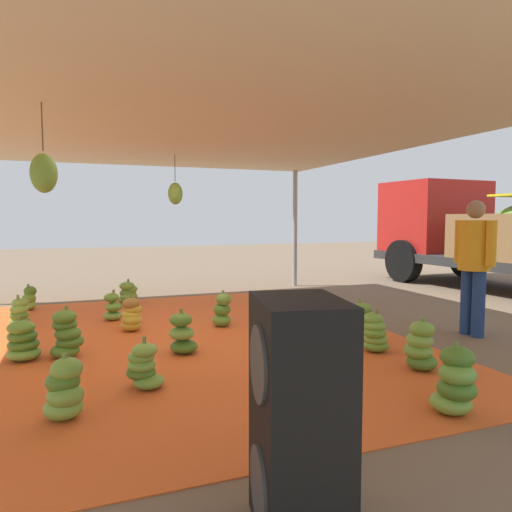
% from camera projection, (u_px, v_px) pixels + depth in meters
% --- Properties ---
extents(ground_plane, '(40.00, 40.00, 0.00)m').
position_uv_depth(ground_plane, '(387.00, 322.00, 6.90)').
color(ground_plane, brown).
extents(tarp_orange, '(6.40, 5.29, 0.01)m').
position_uv_depth(tarp_orange, '(185.00, 340.00, 5.85)').
color(tarp_orange, '#E05B23').
rests_on(tarp_orange, ground).
extents(tent_canopy, '(8.00, 7.00, 2.62)m').
position_uv_depth(tent_canopy, '(174.00, 132.00, 5.62)').
color(tent_canopy, '#9EA0A5').
rests_on(tent_canopy, ground).
extents(banana_bunch_0, '(0.40, 0.40, 0.53)m').
position_uv_depth(banana_bunch_0, '(420.00, 347.00, 4.65)').
color(banana_bunch_0, '#477523').
rests_on(banana_bunch_0, tarp_orange).
extents(banana_bunch_1, '(0.38, 0.40, 0.50)m').
position_uv_depth(banana_bunch_1, '(182.00, 335.00, 5.24)').
color(banana_bunch_1, '#477523').
rests_on(banana_bunch_1, tarp_orange).
extents(banana_bunch_2, '(0.32, 0.31, 0.43)m').
position_uv_depth(banana_bunch_2, '(29.00, 299.00, 7.70)').
color(banana_bunch_2, '#75A83D').
rests_on(banana_bunch_2, tarp_orange).
extents(banana_bunch_3, '(0.37, 0.37, 0.46)m').
position_uv_depth(banana_bunch_3, '(144.00, 367.00, 4.17)').
color(banana_bunch_3, '#6B9E38').
rests_on(banana_bunch_3, tarp_orange).
extents(banana_bunch_4, '(0.44, 0.44, 0.47)m').
position_uv_depth(banana_bunch_4, '(23.00, 342.00, 4.99)').
color(banana_bunch_4, '#6B9E38').
rests_on(banana_bunch_4, tarp_orange).
extents(banana_bunch_5, '(0.39, 0.39, 0.50)m').
position_uv_depth(banana_bunch_5, '(64.00, 390.00, 3.52)').
color(banana_bunch_5, '#75A83D').
rests_on(banana_bunch_5, tarp_orange).
extents(banana_bunch_6, '(0.34, 0.34, 0.50)m').
position_uv_depth(banana_bunch_6, '(222.00, 311.00, 6.54)').
color(banana_bunch_6, '#60932D').
rests_on(banana_bunch_6, tarp_orange).
extents(banana_bunch_7, '(0.45, 0.47, 0.56)m').
position_uv_depth(banana_bunch_7, '(67.00, 335.00, 5.10)').
color(banana_bunch_7, '#518428').
rests_on(banana_bunch_7, tarp_orange).
extents(banana_bunch_8, '(0.39, 0.39, 0.53)m').
position_uv_depth(banana_bunch_8, '(360.00, 324.00, 5.73)').
color(banana_bunch_8, '#6B9E38').
rests_on(banana_bunch_8, tarp_orange).
extents(banana_bunch_9, '(0.34, 0.35, 0.49)m').
position_uv_depth(banana_bunch_9, '(132.00, 315.00, 6.27)').
color(banana_bunch_9, gold).
rests_on(banana_bunch_9, tarp_orange).
extents(banana_bunch_10, '(0.46, 0.43, 0.56)m').
position_uv_depth(banana_bunch_10, '(455.00, 383.00, 3.60)').
color(banana_bunch_10, '#75A83D').
rests_on(banana_bunch_10, tarp_orange).
extents(banana_bunch_11, '(0.38, 0.36, 0.46)m').
position_uv_depth(banana_bunch_11, '(113.00, 308.00, 6.93)').
color(banana_bunch_11, '#75A83D').
rests_on(banana_bunch_11, tarp_orange).
extents(banana_bunch_12, '(0.39, 0.39, 0.49)m').
position_uv_depth(banana_bunch_12, '(375.00, 334.00, 5.30)').
color(banana_bunch_12, '#60932D').
rests_on(banana_bunch_12, tarp_orange).
extents(banana_bunch_13, '(0.43, 0.45, 0.44)m').
position_uv_depth(banana_bunch_13, '(128.00, 293.00, 8.27)').
color(banana_bunch_13, '#518428').
rests_on(banana_bunch_13, tarp_orange).
extents(banana_bunch_14, '(0.37, 0.37, 0.43)m').
position_uv_depth(banana_bunch_14, '(19.00, 313.00, 6.61)').
color(banana_bunch_14, '#6B9E38').
rests_on(banana_bunch_14, tarp_orange).
extents(cargo_truck_main, '(6.30, 2.65, 2.40)m').
position_uv_depth(cargo_truck_main, '(508.00, 232.00, 9.78)').
color(cargo_truck_main, '#2D2D2D').
rests_on(cargo_truck_main, ground).
extents(worker_2, '(0.64, 0.39, 1.74)m').
position_uv_depth(worker_2, '(474.00, 257.00, 6.02)').
color(worker_2, navy).
rests_on(worker_2, ground).
extents(speaker_stack, '(0.62, 0.49, 1.14)m').
position_uv_depth(speaker_stack, '(299.00, 419.00, 2.22)').
color(speaker_stack, black).
rests_on(speaker_stack, ground).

